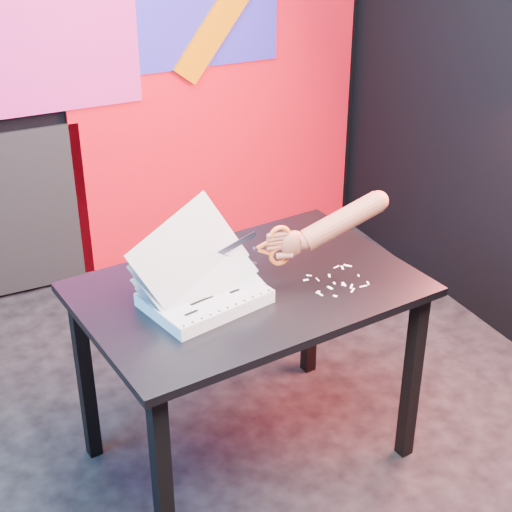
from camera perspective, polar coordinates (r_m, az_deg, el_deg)
room at (r=2.51m, az=-3.10°, el=10.65°), size 3.01×3.01×2.71m
backdrop at (r=3.97m, az=-10.68°, el=10.94°), size 2.88×0.05×2.08m
work_table at (r=2.73m, az=-0.56°, el=-3.91°), size 1.21×0.87×0.75m
printout_stack at (r=2.57m, az=-3.81°, el=-2.85°), size 0.46×0.35×0.35m
scissors at (r=2.64m, az=1.36°, el=0.70°), size 0.26×0.05×0.15m
hand_forearm at (r=2.69m, az=5.68°, el=2.30°), size 0.42×0.12×0.20m
paper_clippings at (r=2.72m, az=5.95°, el=-1.82°), size 0.21×0.18×0.00m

